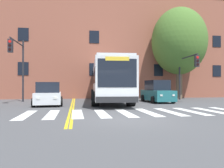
% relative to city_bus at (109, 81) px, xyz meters
% --- Properties ---
extents(ground_plane, '(120.00, 120.00, 0.00)m').
position_rel_city_bus_xyz_m(ground_plane, '(-0.50, -9.80, -1.88)').
color(ground_plane, '#4C4C4F').
extents(crosswalk, '(11.92, 3.77, 0.01)m').
position_rel_city_bus_xyz_m(crosswalk, '(0.41, -7.51, -1.87)').
color(crosswalk, white).
rests_on(crosswalk, ground).
extents(lane_line_yellow_inner, '(0.12, 36.00, 0.01)m').
position_rel_city_bus_xyz_m(lane_line_yellow_inner, '(-3.15, 6.49, -1.88)').
color(lane_line_yellow_inner, gold).
rests_on(lane_line_yellow_inner, ground).
extents(lane_line_yellow_outer, '(0.12, 36.00, 0.01)m').
position_rel_city_bus_xyz_m(lane_line_yellow_outer, '(-2.99, 6.49, -1.88)').
color(lane_line_yellow_outer, gold).
rests_on(lane_line_yellow_outer, ground).
extents(city_bus, '(3.60, 12.60, 3.44)m').
position_rel_city_bus_xyz_m(city_bus, '(0.00, 0.00, 0.00)').
color(city_bus, white).
rests_on(city_bus, ground).
extents(car_white_near_lane, '(2.24, 3.76, 1.70)m').
position_rel_city_bus_xyz_m(car_white_near_lane, '(-4.84, -2.30, -1.10)').
color(car_white_near_lane, white).
rests_on(car_white_near_lane, ground).
extents(car_teal_far_lane, '(2.04, 4.18, 1.92)m').
position_rel_city_bus_xyz_m(car_teal_far_lane, '(4.18, -0.71, -1.01)').
color(car_teal_far_lane, '#236B70').
rests_on(car_teal_far_lane, ground).
extents(car_tan_behind_bus, '(2.50, 4.94, 1.81)m').
position_rel_city_bus_xyz_m(car_tan_behind_bus, '(1.44, 10.31, -1.05)').
color(car_tan_behind_bus, tan).
rests_on(car_tan_behind_bus, ground).
extents(traffic_light_near_corner, '(0.62, 4.15, 4.71)m').
position_rel_city_bus_xyz_m(traffic_light_near_corner, '(7.59, 0.43, 1.25)').
color(traffic_light_near_corner, '#28282D').
rests_on(traffic_light_near_corner, ground).
extents(traffic_light_far_corner, '(0.35, 3.79, 5.57)m').
position_rel_city_bus_xyz_m(traffic_light_far_corner, '(-7.61, 0.35, 1.82)').
color(traffic_light_far_corner, '#28282D').
rests_on(traffic_light_far_corner, ground).
extents(street_tree_curbside_large, '(8.53, 8.54, 10.10)m').
position_rel_city_bus_xyz_m(street_tree_curbside_large, '(8.46, 3.78, 4.48)').
color(street_tree_curbside_large, brown).
rests_on(street_tree_curbside_large, ground).
extents(building_facade, '(37.88, 9.97, 13.06)m').
position_rel_city_bus_xyz_m(building_facade, '(-0.82, 10.48, 4.66)').
color(building_facade, '#9E5642').
rests_on(building_facade, ground).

